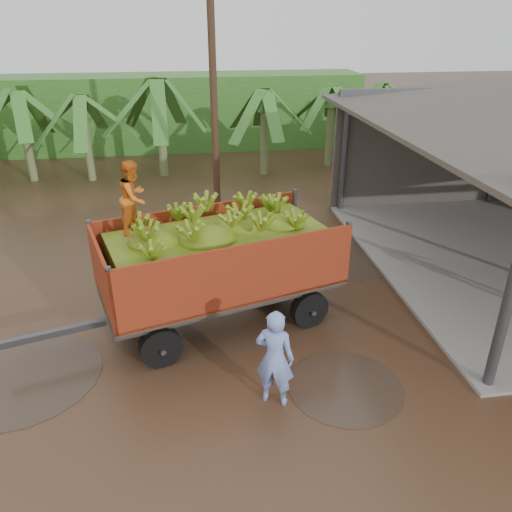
{
  "coord_description": "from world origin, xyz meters",
  "views": [
    {
      "loc": [
        -0.03,
        -10.34,
        6.26
      ],
      "look_at": [
        1.44,
        -0.2,
        1.29
      ],
      "focal_mm": 35.0,
      "sensor_mm": 36.0,
      "label": 1
    }
  ],
  "objects": [
    {
      "name": "ground",
      "position": [
        0.0,
        0.0,
        0.0
      ],
      "size": [
        100.0,
        100.0,
        0.0
      ],
      "primitive_type": "plane",
      "color": "black",
      "rests_on": "ground"
    },
    {
      "name": "hedge_north",
      "position": [
        -2.0,
        16.0,
        1.8
      ],
      "size": [
        22.0,
        3.0,
        3.6
      ],
      "primitive_type": "cube",
      "color": "#2D661E",
      "rests_on": "ground"
    },
    {
      "name": "banana_trailer",
      "position": [
        0.55,
        -0.7,
        1.52
      ],
      "size": [
        7.09,
        3.77,
        3.8
      ],
      "rotation": [
        0.0,
        0.0,
        0.29
      ],
      "color": "red",
      "rests_on": "ground"
    },
    {
      "name": "man_blue",
      "position": [
        1.28,
        -3.52,
        0.94
      ],
      "size": [
        0.81,
        0.69,
        1.88
      ],
      "primitive_type": "imported",
      "rotation": [
        0.0,
        0.0,
        2.72
      ],
      "color": "#7891DC",
      "rests_on": "ground"
    },
    {
      "name": "utility_pole",
      "position": [
        1.02,
        6.53,
        4.4
      ],
      "size": [
        1.2,
        0.24,
        8.68
      ],
      "color": "#47301E",
      "rests_on": "ground"
    },
    {
      "name": "banana_plants",
      "position": [
        -4.85,
        7.21,
        1.83
      ],
      "size": [
        23.85,
        20.23,
        4.02
      ],
      "color": "#2D661E",
      "rests_on": "ground"
    }
  ]
}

